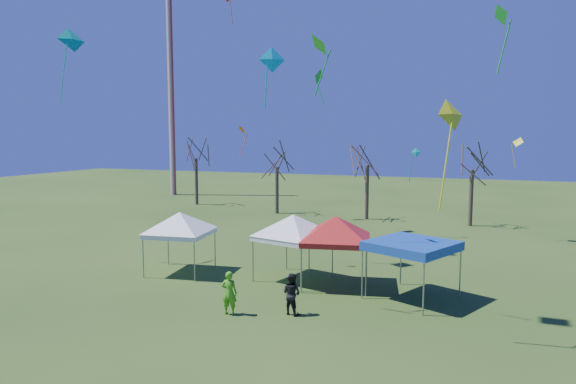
{
  "coord_description": "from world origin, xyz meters",
  "views": [
    {
      "loc": [
        6.63,
        -18.74,
        7.23
      ],
      "look_at": [
        -1.54,
        3.0,
        4.62
      ],
      "focal_mm": 32.0,
      "sensor_mm": 36.0,
      "label": 1
    }
  ],
  "objects_px": {
    "tree_0": "(196,142)",
    "tent_blue": "(412,246)",
    "person_green": "(229,293)",
    "tent_white_mid": "(293,219)",
    "radio_mast": "(171,90)",
    "tree_1": "(277,150)",
    "tent_white_west": "(180,216)",
    "person_dark": "(292,294)",
    "tree_2": "(368,146)",
    "tent_red": "(336,221)",
    "tree_3": "(473,149)"
  },
  "relations": [
    {
      "from": "tree_3",
      "to": "person_green",
      "type": "relative_size",
      "value": 4.43
    },
    {
      "from": "radio_mast",
      "to": "tree_1",
      "type": "height_order",
      "value": "radio_mast"
    },
    {
      "from": "radio_mast",
      "to": "tree_0",
      "type": "xyz_separation_m",
      "value": [
        7.15,
        -6.62,
        -6.01
      ]
    },
    {
      "from": "tree_0",
      "to": "tree_3",
      "type": "height_order",
      "value": "tree_0"
    },
    {
      "from": "tree_3",
      "to": "person_dark",
      "type": "relative_size",
      "value": 4.67
    },
    {
      "from": "tree_2",
      "to": "tree_3",
      "type": "distance_m",
      "value": 8.41
    },
    {
      "from": "radio_mast",
      "to": "tent_blue",
      "type": "relative_size",
      "value": 5.76
    },
    {
      "from": "tent_red",
      "to": "tent_blue",
      "type": "distance_m",
      "value": 3.81
    },
    {
      "from": "tree_0",
      "to": "tree_3",
      "type": "relative_size",
      "value": 1.07
    },
    {
      "from": "radio_mast",
      "to": "tree_1",
      "type": "relative_size",
      "value": 3.31
    },
    {
      "from": "tree_3",
      "to": "tent_white_west",
      "type": "relative_size",
      "value": 1.89
    },
    {
      "from": "tent_blue",
      "to": "person_dark",
      "type": "distance_m",
      "value": 5.85
    },
    {
      "from": "tent_white_mid",
      "to": "person_dark",
      "type": "height_order",
      "value": "tent_white_mid"
    },
    {
      "from": "radio_mast",
      "to": "tent_white_west",
      "type": "distance_m",
      "value": 37.34
    },
    {
      "from": "tree_1",
      "to": "tree_0",
      "type": "bearing_deg",
      "value": 164.82
    },
    {
      "from": "radio_mast",
      "to": "tree_0",
      "type": "height_order",
      "value": "radio_mast"
    },
    {
      "from": "person_green",
      "to": "tent_white_mid",
      "type": "bearing_deg",
      "value": -102.46
    },
    {
      "from": "tree_0",
      "to": "tent_white_west",
      "type": "height_order",
      "value": "tree_0"
    },
    {
      "from": "tree_0",
      "to": "tent_blue",
      "type": "bearing_deg",
      "value": -43.54
    },
    {
      "from": "tree_0",
      "to": "tent_white_mid",
      "type": "distance_m",
      "value": 29.67
    },
    {
      "from": "tree_3",
      "to": "tent_red",
      "type": "distance_m",
      "value": 20.51
    },
    {
      "from": "tree_0",
      "to": "tent_blue",
      "type": "height_order",
      "value": "tree_0"
    },
    {
      "from": "radio_mast",
      "to": "tree_0",
      "type": "distance_m",
      "value": 11.45
    },
    {
      "from": "tree_1",
      "to": "tent_white_west",
      "type": "distance_m",
      "value": 21.06
    },
    {
      "from": "radio_mast",
      "to": "tent_white_west",
      "type": "bearing_deg",
      "value": -56.27
    },
    {
      "from": "tent_blue",
      "to": "tree_2",
      "type": "bearing_deg",
      "value": 107.09
    },
    {
      "from": "radio_mast",
      "to": "tent_white_mid",
      "type": "height_order",
      "value": "radio_mast"
    },
    {
      "from": "radio_mast",
      "to": "tree_0",
      "type": "relative_size",
      "value": 2.96
    },
    {
      "from": "tree_2",
      "to": "tent_white_mid",
      "type": "bearing_deg",
      "value": -88.74
    },
    {
      "from": "tree_2",
      "to": "tent_white_mid",
      "type": "height_order",
      "value": "tree_2"
    },
    {
      "from": "radio_mast",
      "to": "tree_2",
      "type": "xyz_separation_m",
      "value": [
        25.63,
        -9.62,
        -6.21
      ]
    },
    {
      "from": "tent_white_mid",
      "to": "person_dark",
      "type": "bearing_deg",
      "value": -70.72
    },
    {
      "from": "tent_white_west",
      "to": "tree_0",
      "type": "bearing_deg",
      "value": 118.85
    },
    {
      "from": "person_dark",
      "to": "tent_white_mid",
      "type": "bearing_deg",
      "value": -55.24
    },
    {
      "from": "radio_mast",
      "to": "person_dark",
      "type": "xyz_separation_m",
      "value": [
        27.71,
        -33.91,
        -11.65
      ]
    },
    {
      "from": "tent_white_west",
      "to": "tent_red",
      "type": "xyz_separation_m",
      "value": [
        8.25,
        0.61,
        0.15
      ]
    },
    {
      "from": "tree_0",
      "to": "tree_2",
      "type": "distance_m",
      "value": 18.72
    },
    {
      "from": "tree_1",
      "to": "tent_blue",
      "type": "height_order",
      "value": "tree_1"
    },
    {
      "from": "tent_blue",
      "to": "person_dark",
      "type": "relative_size",
      "value": 2.56
    },
    {
      "from": "tent_white_west",
      "to": "tent_white_mid",
      "type": "distance_m",
      "value": 6.07
    },
    {
      "from": "tent_blue",
      "to": "tent_red",
      "type": "bearing_deg",
      "value": 168.27
    },
    {
      "from": "tree_0",
      "to": "tent_white_mid",
      "type": "bearing_deg",
      "value": -50.08
    },
    {
      "from": "tree_0",
      "to": "tent_white_mid",
      "type": "relative_size",
      "value": 2.02
    },
    {
      "from": "tree_0",
      "to": "tree_2",
      "type": "bearing_deg",
      "value": -9.24
    },
    {
      "from": "tree_2",
      "to": "radio_mast",
      "type": "bearing_deg",
      "value": 159.43
    },
    {
      "from": "tent_white_west",
      "to": "tent_blue",
      "type": "height_order",
      "value": "tent_white_west"
    },
    {
      "from": "tent_white_west",
      "to": "tent_white_mid",
      "type": "bearing_deg",
      "value": 7.68
    },
    {
      "from": "tent_blue",
      "to": "person_green",
      "type": "height_order",
      "value": "tent_blue"
    },
    {
      "from": "radio_mast",
      "to": "tent_white_mid",
      "type": "distance_m",
      "value": 40.28
    },
    {
      "from": "tree_3",
      "to": "person_green",
      "type": "distance_m",
      "value": 26.84
    }
  ]
}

